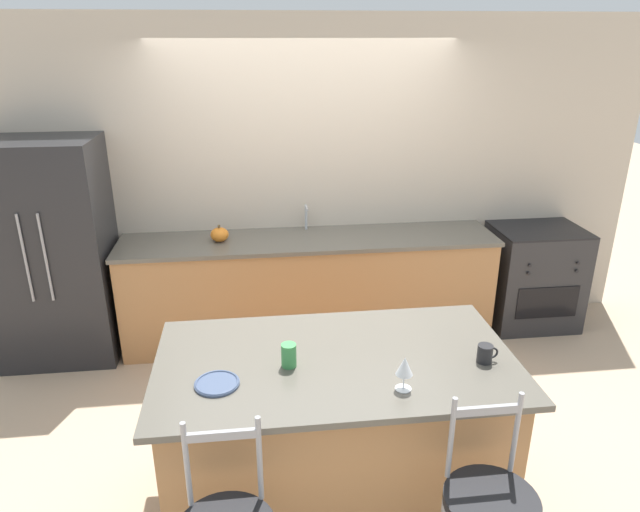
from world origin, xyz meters
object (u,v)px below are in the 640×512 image
(oven_range, at_px, (533,276))
(coffee_mug, at_px, (485,354))
(tumbler_cup, at_px, (289,355))
(refrigerator, at_px, (53,253))
(dinner_plate, at_px, (217,383))
(wine_glass, at_px, (405,367))
(pumpkin_decoration, at_px, (220,234))

(oven_range, distance_m, coffee_mug, 2.52)
(tumbler_cup, bearing_deg, refrigerator, 131.99)
(dinner_plate, height_order, tumbler_cup, tumbler_cup)
(oven_range, bearing_deg, dinner_plate, -142.26)
(wine_glass, bearing_deg, dinner_plate, 170.83)
(refrigerator, height_order, coffee_mug, refrigerator)
(coffee_mug, distance_m, pumpkin_decoration, 2.52)
(oven_range, distance_m, pumpkin_decoration, 2.85)
(oven_range, height_order, coffee_mug, coffee_mug)
(pumpkin_decoration, bearing_deg, refrigerator, -178.71)
(refrigerator, bearing_deg, tumbler_cup, -48.01)
(coffee_mug, bearing_deg, dinner_plate, -178.22)
(coffee_mug, xyz_separation_m, tumbler_cup, (-1.01, 0.08, 0.01))
(dinner_plate, bearing_deg, coffee_mug, 1.78)
(oven_range, distance_m, tumbler_cup, 3.13)
(pumpkin_decoration, bearing_deg, wine_glass, -66.81)
(oven_range, height_order, wine_glass, wine_glass)
(wine_glass, distance_m, pumpkin_decoration, 2.45)
(coffee_mug, height_order, tumbler_cup, tumbler_cup)
(dinner_plate, bearing_deg, wine_glass, -9.17)
(oven_range, xyz_separation_m, coffee_mug, (-1.35, -2.07, 0.53))
(dinner_plate, height_order, pumpkin_decoration, pumpkin_decoration)
(refrigerator, relative_size, coffee_mug, 16.12)
(wine_glass, bearing_deg, refrigerator, 135.85)
(refrigerator, bearing_deg, pumpkin_decoration, 1.29)
(tumbler_cup, bearing_deg, oven_range, 39.98)
(wine_glass, bearing_deg, oven_range, 50.86)
(wine_glass, xyz_separation_m, coffee_mug, (0.48, 0.19, -0.07))
(refrigerator, relative_size, dinner_plate, 8.17)
(wine_glass, height_order, pumpkin_decoration, wine_glass)
(tumbler_cup, xyz_separation_m, pumpkin_decoration, (-0.43, 1.98, -0.01))
(tumbler_cup, bearing_deg, dinner_plate, -160.71)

